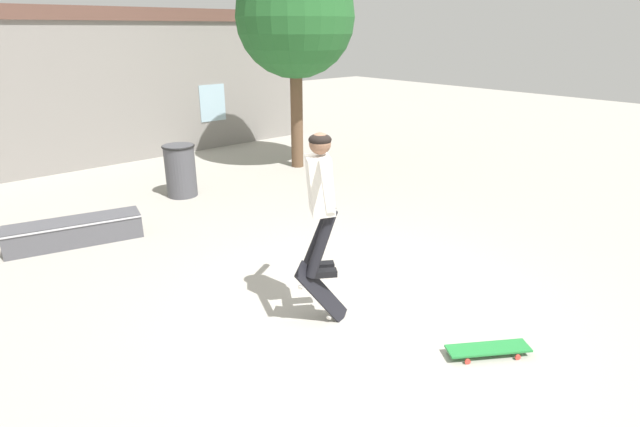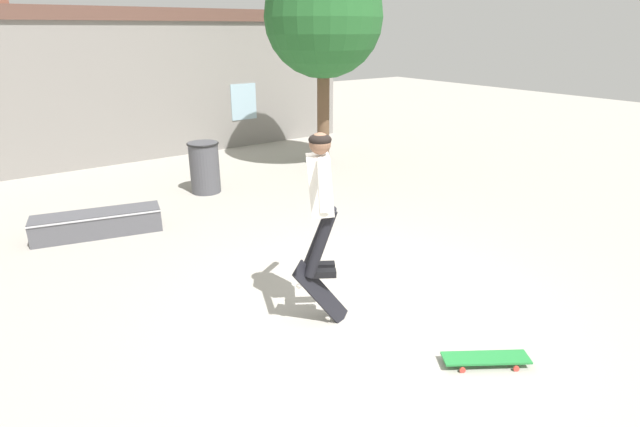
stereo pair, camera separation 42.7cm
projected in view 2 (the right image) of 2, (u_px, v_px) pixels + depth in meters
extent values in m
plane|color=#A39E93|center=(355.00, 310.00, 5.49)|extent=(40.00, 40.00, 0.00)
cube|color=gray|center=(124.00, 94.00, 11.17)|extent=(11.45, 0.40, 3.06)
cube|color=brown|center=(114.00, 13.00, 10.59)|extent=(12.03, 0.52, 0.28)
cube|color=#99B7C6|center=(244.00, 102.00, 12.71)|extent=(0.70, 0.02, 0.90)
cylinder|color=brown|center=(323.00, 117.00, 10.83)|extent=(0.26, 0.26, 2.21)
sphere|color=#235B28|center=(323.00, 17.00, 10.12)|extent=(2.42, 2.42, 2.42)
cube|color=#4C4C51|center=(98.00, 224.00, 7.44)|extent=(1.86, 0.87, 0.35)
cube|color=#B7B7BC|center=(96.00, 219.00, 7.18)|extent=(1.76, 0.43, 0.02)
cylinder|color=#47474C|center=(205.00, 168.00, 9.27)|extent=(0.54, 0.54, 0.95)
torus|color=black|center=(203.00, 144.00, 9.12)|extent=(0.58, 0.58, 0.04)
cube|color=silver|center=(320.00, 185.00, 4.84)|extent=(0.41, 0.43, 0.59)
sphere|color=brown|center=(320.00, 144.00, 4.70)|extent=(0.29, 0.29, 0.21)
ellipsoid|color=black|center=(320.00, 140.00, 4.68)|extent=(0.30, 0.30, 0.12)
cylinder|color=black|center=(320.00, 237.00, 5.12)|extent=(0.31, 0.34, 0.72)
cube|color=black|center=(322.00, 266.00, 5.24)|extent=(0.27, 0.22, 0.07)
cylinder|color=black|center=(320.00, 244.00, 4.97)|extent=(0.38, 0.22, 0.72)
cube|color=black|center=(323.00, 273.00, 5.08)|extent=(0.27, 0.22, 0.07)
cylinder|color=silver|center=(318.00, 163.00, 5.17)|extent=(0.34, 0.47, 0.43)
cylinder|color=silver|center=(322.00, 186.00, 4.43)|extent=(0.34, 0.47, 0.43)
cube|color=black|center=(321.00, 294.00, 5.15)|extent=(0.63, 0.28, 0.77)
cylinder|color=silver|center=(336.00, 301.00, 5.36)|extent=(0.06, 0.07, 0.07)
cylinder|color=silver|center=(328.00, 318.00, 5.22)|extent=(0.06, 0.07, 0.07)
cylinder|color=silver|center=(308.00, 270.00, 5.14)|extent=(0.06, 0.07, 0.07)
cylinder|color=silver|center=(299.00, 286.00, 5.00)|extent=(0.06, 0.07, 0.07)
cube|color=#237F38|center=(486.00, 358.00, 4.58)|extent=(0.77, 0.60, 0.02)
cylinder|color=#DB3D33|center=(463.00, 370.00, 4.48)|extent=(0.05, 0.04, 0.05)
cylinder|color=#DB3D33|center=(455.00, 355.00, 4.68)|extent=(0.05, 0.04, 0.05)
cylinder|color=#DB3D33|center=(516.00, 369.00, 4.50)|extent=(0.05, 0.04, 0.05)
cylinder|color=#DB3D33|center=(507.00, 354.00, 4.70)|extent=(0.05, 0.04, 0.05)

